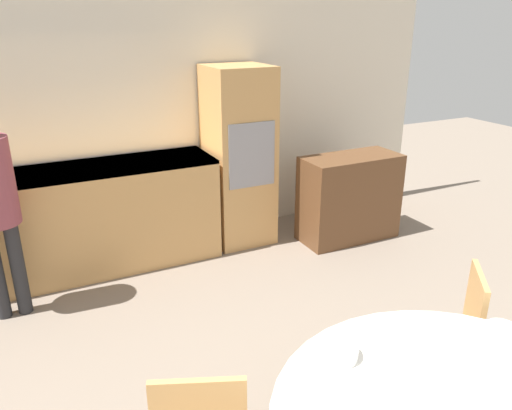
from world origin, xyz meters
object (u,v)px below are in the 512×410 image
bowl_far (502,331)px  sideboard (349,198)px  chair_far_right (452,330)px  oven_unit (239,157)px  bowl_centre (336,351)px

bowl_far → sideboard: bearing=68.1°
sideboard → chair_far_right: (-0.87, -2.14, 0.05)m
bowl_far → oven_unit: bearing=89.4°
oven_unit → bowl_far: bearing=-90.6°
chair_far_right → bowl_centre: 1.00m
bowl_centre → bowl_far: size_ratio=1.31×
sideboard → chair_far_right: sideboard is taller
oven_unit → bowl_centre: oven_unit is taller
bowl_centre → bowl_far: bearing=-15.3°
oven_unit → chair_far_right: bearing=-87.3°
bowl_centre → bowl_far: bowl_centre is taller
sideboard → chair_far_right: bearing=-112.0°
oven_unit → bowl_far: size_ratio=11.80×
chair_far_right → bowl_far: chair_far_right is taller
oven_unit → chair_far_right: (0.13, -2.61, -0.38)m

